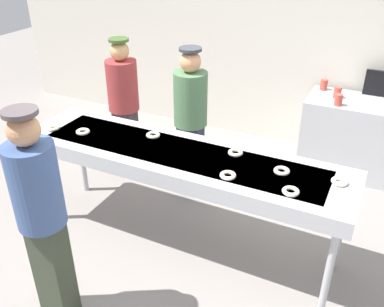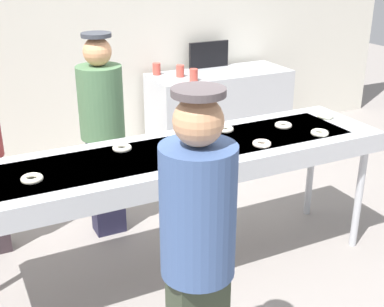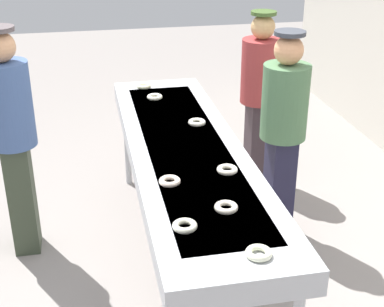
% 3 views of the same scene
% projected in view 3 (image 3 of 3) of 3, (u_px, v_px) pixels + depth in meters
% --- Properties ---
extents(ground_plane, '(16.00, 16.00, 0.00)m').
position_uv_depth(ground_plane, '(186.00, 264.00, 4.05)').
color(ground_plane, gray).
extents(fryer_conveyor, '(2.90, 0.73, 0.95)m').
position_uv_depth(fryer_conveyor, '(186.00, 156.00, 3.68)').
color(fryer_conveyor, '#B7BABF').
rests_on(fryer_conveyor, ground).
extents(sugar_donut_0, '(0.17, 0.17, 0.03)m').
position_uv_depth(sugar_donut_0, '(197.00, 122.00, 3.98)').
color(sugar_donut_0, silver).
rests_on(sugar_donut_0, fryer_conveyor).
extents(sugar_donut_1, '(0.16, 0.16, 0.03)m').
position_uv_depth(sugar_donut_1, '(259.00, 253.00, 2.52)').
color(sugar_donut_1, white).
rests_on(sugar_donut_1, fryer_conveyor).
extents(sugar_donut_2, '(0.16, 0.16, 0.03)m').
position_uv_depth(sugar_donut_2, '(155.00, 97.00, 4.49)').
color(sugar_donut_2, white).
rests_on(sugar_donut_2, fryer_conveyor).
extents(sugar_donut_3, '(0.13, 0.13, 0.03)m').
position_uv_depth(sugar_donut_3, '(227.00, 170.00, 3.29)').
color(sugar_donut_3, '#EFE8CE').
rests_on(sugar_donut_3, fryer_conveyor).
extents(sugar_donut_4, '(0.17, 0.17, 0.03)m').
position_uv_depth(sugar_donut_4, '(170.00, 181.00, 3.16)').
color(sugar_donut_4, '#F8E1CB').
rests_on(sugar_donut_4, fryer_conveyor).
extents(sugar_donut_5, '(0.15, 0.15, 0.03)m').
position_uv_depth(sugar_donut_5, '(185.00, 226.00, 2.73)').
color(sugar_donut_5, '#EBEACC').
rests_on(sugar_donut_5, fryer_conveyor).
extents(sugar_donut_6, '(0.14, 0.14, 0.03)m').
position_uv_depth(sugar_donut_6, '(226.00, 207.00, 2.89)').
color(sugar_donut_6, silver).
rests_on(sugar_donut_6, fryer_conveyor).
extents(sugar_donut_7, '(0.18, 0.18, 0.03)m').
position_uv_depth(sugar_donut_7, '(144.00, 86.00, 4.75)').
color(sugar_donut_7, '#F2F2C2').
rests_on(sugar_donut_7, fryer_conveyor).
extents(worker_baker, '(0.34, 0.34, 1.61)m').
position_uv_depth(worker_baker, '(283.00, 126.00, 4.06)').
color(worker_baker, '#201F36').
rests_on(worker_baker, ground).
extents(worker_assistant, '(0.34, 0.34, 1.58)m').
position_uv_depth(worker_assistant, '(260.00, 90.00, 4.88)').
color(worker_assistant, '#362A2E').
rests_on(worker_assistant, ground).
extents(customer_waiting, '(0.32, 0.32, 1.69)m').
position_uv_depth(customer_waiting, '(13.00, 133.00, 3.85)').
color(customer_waiting, '#343D2D').
rests_on(customer_waiting, ground).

